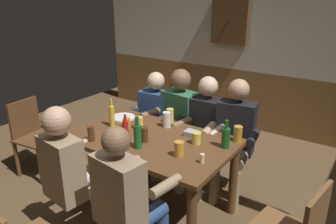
% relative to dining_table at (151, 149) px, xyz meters
% --- Properties ---
extents(ground_plane, '(6.61, 6.61, 0.00)m').
position_rel_dining_table_xyz_m(ground_plane, '(0.00, -0.08, -0.66)').
color(ground_plane, brown).
extents(back_wall_upper, '(5.51, 0.12, 1.54)m').
position_rel_dining_table_xyz_m(back_wall_upper, '(0.00, 2.58, 1.02)').
color(back_wall_upper, beige).
extents(back_wall_wainscot, '(5.51, 0.12, 0.91)m').
position_rel_dining_table_xyz_m(back_wall_wainscot, '(0.00, 2.58, -0.21)').
color(back_wall_wainscot, brown).
rests_on(back_wall_wainscot, ground_plane).
extents(dining_table, '(1.50, 0.94, 0.78)m').
position_rel_dining_table_xyz_m(dining_table, '(0.00, 0.00, 0.00)').
color(dining_table, brown).
rests_on(dining_table, ground_plane).
extents(person_0, '(0.56, 0.55, 1.18)m').
position_rel_dining_table_xyz_m(person_0, '(-0.50, 0.69, -0.01)').
color(person_0, '#2D4C84').
rests_on(person_0, ground_plane).
extents(person_1, '(0.56, 0.57, 1.26)m').
position_rel_dining_table_xyz_m(person_1, '(-0.18, 0.70, 0.04)').
color(person_1, '#33724C').
rests_on(person_1, ground_plane).
extents(person_2, '(0.56, 0.55, 1.22)m').
position_rel_dining_table_xyz_m(person_2, '(0.17, 0.70, 0.01)').
color(person_2, black).
rests_on(person_2, ground_plane).
extents(person_3, '(0.56, 0.55, 1.24)m').
position_rel_dining_table_xyz_m(person_3, '(0.52, 0.70, 0.02)').
color(person_3, black).
rests_on(person_3, ground_plane).
extents(person_4, '(0.53, 0.54, 1.25)m').
position_rel_dining_table_xyz_m(person_4, '(-0.29, -0.69, 0.03)').
color(person_4, '#997F60').
rests_on(person_4, ground_plane).
extents(person_5, '(0.55, 0.54, 1.23)m').
position_rel_dining_table_xyz_m(person_5, '(0.31, -0.70, 0.01)').
color(person_5, '#997F60').
rests_on(person_5, ground_plane).
extents(chair_empty_near_left, '(0.49, 0.49, 0.88)m').
position_rel_dining_table_xyz_m(chair_empty_near_left, '(-1.58, -0.19, -0.18)').
color(chair_empty_near_left, brown).
rests_on(chair_empty_near_left, ground_plane).
extents(table_candle, '(0.04, 0.04, 0.08)m').
position_rel_dining_table_xyz_m(table_candle, '(0.61, -0.15, 0.16)').
color(table_candle, '#F9E08C').
rests_on(table_candle, dining_table).
extents(condiment_caddy, '(0.14, 0.10, 0.05)m').
position_rel_dining_table_xyz_m(condiment_caddy, '(0.29, 0.25, 0.14)').
color(condiment_caddy, '#B2B7BC').
rests_on(condiment_caddy, dining_table).
extents(plate_0, '(0.26, 0.26, 0.01)m').
position_rel_dining_table_xyz_m(plate_0, '(-0.55, 0.23, 0.12)').
color(plate_0, white).
rests_on(plate_0, dining_table).
extents(bottle_0, '(0.07, 0.07, 0.29)m').
position_rel_dining_table_xyz_m(bottle_0, '(0.03, -0.23, 0.23)').
color(bottle_0, '#195923').
rests_on(bottle_0, dining_table).
extents(bottle_1, '(0.05, 0.05, 0.29)m').
position_rel_dining_table_xyz_m(bottle_1, '(-0.49, 0.01, 0.23)').
color(bottle_1, gold).
rests_on(bottle_1, dining_table).
extents(bottle_2, '(0.07, 0.07, 0.25)m').
position_rel_dining_table_xyz_m(bottle_2, '(0.65, 0.21, 0.22)').
color(bottle_2, '#195923').
rests_on(bottle_2, dining_table).
extents(bottle_3, '(0.05, 0.05, 0.24)m').
position_rel_dining_table_xyz_m(bottle_3, '(-0.18, -0.15, 0.21)').
color(bottle_3, red).
rests_on(bottle_3, dining_table).
extents(pint_glass_0, '(0.07, 0.07, 0.15)m').
position_rel_dining_table_xyz_m(pint_glass_0, '(-0.06, 0.41, 0.19)').
color(pint_glass_0, '#E5C64C').
rests_on(pint_glass_0, dining_table).
extents(pint_glass_1, '(0.08, 0.08, 0.14)m').
position_rel_dining_table_xyz_m(pint_glass_1, '(0.68, 0.38, 0.19)').
color(pint_glass_1, gold).
rests_on(pint_glass_1, dining_table).
extents(pint_glass_2, '(0.07, 0.07, 0.11)m').
position_rel_dining_table_xyz_m(pint_glass_2, '(-0.34, 0.05, 0.17)').
color(pint_glass_2, gold).
rests_on(pint_glass_2, dining_table).
extents(pint_glass_3, '(0.08, 0.08, 0.11)m').
position_rel_dining_table_xyz_m(pint_glass_3, '(0.40, 0.13, 0.17)').
color(pint_glass_3, '#E5C64C').
rests_on(pint_glass_3, dining_table).
extents(pint_glass_4, '(0.06, 0.06, 0.14)m').
position_rel_dining_table_xyz_m(pint_glass_4, '(-0.41, -0.35, 0.19)').
color(pint_glass_4, '#4C2D19').
rests_on(pint_glass_4, dining_table).
extents(pint_glass_5, '(0.07, 0.07, 0.14)m').
position_rel_dining_table_xyz_m(pint_glass_5, '(0.00, -0.10, 0.19)').
color(pint_glass_5, '#4C2D19').
rests_on(pint_glass_5, dining_table).
extents(pint_glass_6, '(0.07, 0.07, 0.12)m').
position_rel_dining_table_xyz_m(pint_glass_6, '(-0.23, 0.11, 0.18)').
color(pint_glass_6, '#E5C64C').
rests_on(pint_glass_6, dining_table).
extents(pint_glass_7, '(0.08, 0.08, 0.15)m').
position_rel_dining_table_xyz_m(pint_glass_7, '(-0.03, 0.30, 0.19)').
color(pint_glass_7, white).
rests_on(pint_glass_7, dining_table).
extents(pint_glass_8, '(0.08, 0.08, 0.13)m').
position_rel_dining_table_xyz_m(pint_glass_8, '(0.40, -0.16, 0.18)').
color(pint_glass_8, gold).
rests_on(pint_glass_8, dining_table).
extents(wall_dart_cabinet, '(0.56, 0.15, 0.70)m').
position_rel_dining_table_xyz_m(wall_dart_cabinet, '(-0.37, 2.45, 0.99)').
color(wall_dart_cabinet, brown).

